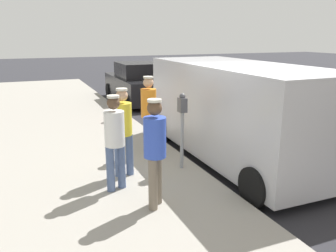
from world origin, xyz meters
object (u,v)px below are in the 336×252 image
Objects in this scene: parking_meter_near at (182,118)px; pedestrian_in_orange at (149,110)px; fire_hydrant at (119,107)px; parked_sedan_behind at (138,84)px; pedestrian_in_yellow at (123,127)px; pedestrian_in_blue at (155,147)px; parked_van at (236,109)px; pedestrian_in_white at (115,137)px.

parking_meter_near is 1.17m from pedestrian_in_orange.
fire_hydrant is (0.10, -4.46, -0.61)m from parking_meter_near.
parking_meter_near is 8.09m from parked_sedan_behind.
parking_meter_near is at bearing 91.28° from fire_hydrant.
pedestrian_in_blue is at bearing 94.46° from pedestrian_in_yellow.
parked_sedan_behind is at bearing -116.78° from fire_hydrant.
pedestrian_in_yellow reaches higher than fire_hydrant.
parked_van is at bearing -146.54° from pedestrian_in_blue.
pedestrian_in_orange is 1.05× the size of pedestrian_in_white.
fire_hydrant is (-1.07, -4.39, -0.54)m from pedestrian_in_yellow.
pedestrian_in_blue is 3.07m from parked_van.
pedestrian_in_orange reaches higher than parking_meter_near.
pedestrian_in_yellow is 1.01× the size of pedestrian_in_white.
pedestrian_in_orange reaches higher than pedestrian_in_yellow.
parking_meter_near reaches higher than parked_sedan_behind.
pedestrian_in_orange reaches higher than pedestrian_in_blue.
pedestrian_in_white is 3.09m from parked_van.
parked_sedan_behind is (-3.11, -8.39, -0.34)m from pedestrian_in_white.
fire_hydrant is at bearing -88.72° from parking_meter_near.
parking_meter_near is at bearing 78.29° from parked_sedan_behind.
pedestrian_in_white is at bearing 53.71° from pedestrian_in_orange.
parked_van is at bearing -163.95° from pedestrian_in_white.
pedestrian_in_blue reaches higher than parked_sedan_behind.
parked_van reaches higher than pedestrian_in_orange.
pedestrian_in_white is 0.93m from pedestrian_in_blue.
parked_sedan_behind is at bearing -101.71° from parking_meter_near.
parking_meter_near is 0.88× the size of pedestrian_in_orange.
parked_sedan_behind is (-2.81, -7.84, -0.36)m from pedestrian_in_yellow.
fire_hydrant is at bearing 63.22° from parked_sedan_behind.
pedestrian_in_blue reaches higher than fire_hydrant.
pedestrian_in_orange is 2.56m from pedestrian_in_blue.
parked_van reaches higher than pedestrian_in_yellow.
pedestrian_in_orange is 3.39m from fire_hydrant.
parked_van is at bearing 88.93° from parked_sedan_behind.
parking_meter_near is 1.77× the size of fire_hydrant.
pedestrian_in_yellow is 0.32× the size of parked_van.
pedestrian_in_blue is 1.98× the size of fire_hydrant.
fire_hydrant is at bearing -105.48° from pedestrian_in_white.
parked_van is (-1.79, 0.75, 0.01)m from pedestrian_in_orange.
parked_van is (-1.50, -0.38, -0.03)m from parking_meter_near.
parked_sedan_behind is 3.87m from fire_hydrant.
pedestrian_in_orange is 0.33× the size of parked_van.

